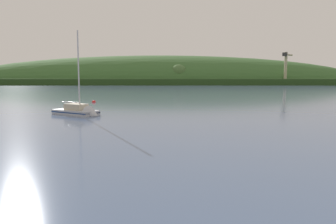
% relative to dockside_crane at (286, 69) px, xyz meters
% --- Properties ---
extents(far_shoreline_hill, '(403.74, 121.24, 42.17)m').
position_rel_dockside_crane_xyz_m(far_shoreline_hill, '(-84.99, 35.22, -9.62)').
color(far_shoreline_hill, '#27431B').
rests_on(far_shoreline_hill, ground).
extents(dockside_crane, '(9.38, 10.26, 20.73)m').
position_rel_dockside_crane_xyz_m(dockside_crane, '(0.00, 0.00, 0.00)').
color(dockside_crane, '#4C4C51').
rests_on(dockside_crane, ground).
extents(sailboat_far_left, '(7.29, 5.64, 11.55)m').
position_rel_dockside_crane_xyz_m(sailboat_far_left, '(-80.00, -172.99, -9.55)').
color(sailboat_far_left, '#ADB2BC').
rests_on(sailboat_far_left, ground).
extents(mooring_buoy_midchannel, '(0.76, 0.76, 0.84)m').
position_rel_dockside_crane_xyz_m(mooring_buoy_midchannel, '(-83.90, -152.31, -9.79)').
color(mooring_buoy_midchannel, red).
rests_on(mooring_buoy_midchannel, ground).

